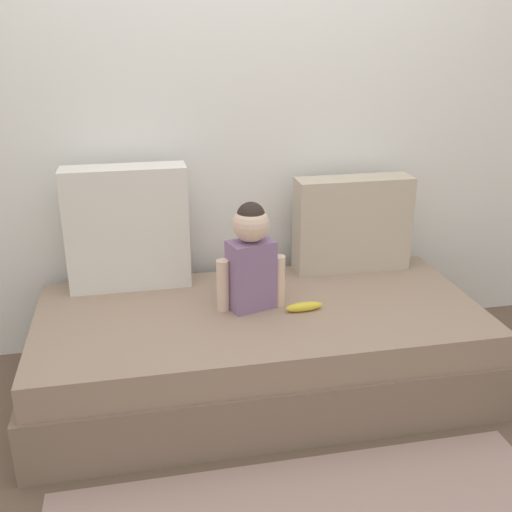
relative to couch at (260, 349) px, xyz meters
name	(u,v)px	position (x,y,z in m)	size (l,w,h in m)	color
ground_plane	(260,387)	(0.00, 0.00, -0.20)	(12.00, 12.00, 0.00)	brown
back_wall	(235,116)	(0.00, 0.60, 0.96)	(5.20, 0.10, 2.33)	white
couch	(260,349)	(0.00, 0.00, 0.00)	(2.00, 0.94, 0.41)	#826C5B
throw_pillow_left	(127,228)	(-0.55, 0.37, 0.50)	(0.56, 0.16, 0.58)	silver
throw_pillow_right	(352,224)	(0.55, 0.37, 0.44)	(0.58, 0.16, 0.47)	#C1B29E
toddler	(251,256)	(-0.03, 0.02, 0.45)	(0.31, 0.17, 0.48)	gray
banana	(304,307)	(0.19, -0.06, 0.23)	(0.17, 0.04, 0.04)	yellow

